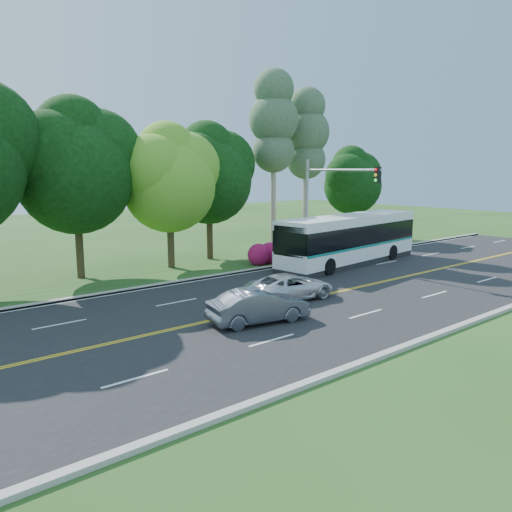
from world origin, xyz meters
TOP-DOWN VIEW (x-y plane):
  - ground at (0.00, 0.00)m, footprint 120.00×120.00m
  - road at (0.00, 0.00)m, footprint 60.00×14.00m
  - curb_north at (0.00, 7.15)m, footprint 60.00×0.30m
  - curb_south at (0.00, -7.15)m, footprint 60.00×0.30m
  - grass_verge at (0.00, 9.00)m, footprint 60.00×4.00m
  - lane_markings at (-0.09, 0.00)m, footprint 57.60×13.82m
  - tree_row at (-5.15, 12.13)m, footprint 44.70×9.10m
  - bougainvillea_hedge at (7.18, 8.15)m, footprint 9.50×2.25m
  - traffic_signal at (6.49, 5.40)m, footprint 0.42×6.10m
  - transit_bus at (8.19, 4.88)m, footprint 12.74×4.10m
  - sedan at (-4.99, -1.49)m, footprint 4.46×2.28m
  - suv at (-1.34, 0.50)m, footprint 4.72×2.50m

SIDE VIEW (x-z plane):
  - ground at x=0.00m, z-range 0.00..0.00m
  - road at x=0.00m, z-range 0.00..0.02m
  - lane_markings at x=-0.09m, z-range 0.02..0.02m
  - grass_verge at x=0.00m, z-range 0.00..0.10m
  - curb_north at x=0.00m, z-range 0.00..0.15m
  - curb_south at x=0.00m, z-range 0.00..0.15m
  - suv at x=-1.34m, z-range 0.02..1.28m
  - bougainvillea_hedge at x=7.18m, z-range -0.03..1.47m
  - sedan at x=-4.99m, z-range 0.02..1.42m
  - transit_bus at x=8.19m, z-range 0.00..3.28m
  - traffic_signal at x=6.49m, z-range 1.17..8.17m
  - tree_row at x=-5.15m, z-range -0.19..13.65m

